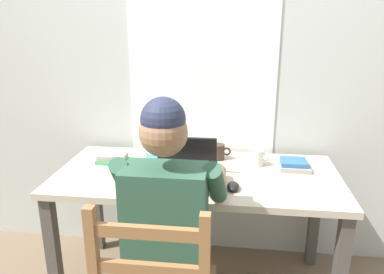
# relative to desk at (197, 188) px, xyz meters

# --- Properties ---
(back_wall) EXTENTS (6.00, 0.08, 2.60)m
(back_wall) POSITION_rel_desk_xyz_m (-0.00, 0.44, 0.65)
(back_wall) COLOR beige
(back_wall) RESTS_ON ground
(desk) EXTENTS (1.54, 0.72, 0.74)m
(desk) POSITION_rel_desk_xyz_m (0.00, 0.00, 0.00)
(desk) COLOR #BCB29E
(desk) RESTS_ON ground
(seated_person) EXTENTS (0.50, 0.60, 1.26)m
(seated_person) POSITION_rel_desk_xyz_m (-0.07, -0.43, 0.06)
(seated_person) COLOR #2D5642
(seated_person) RESTS_ON ground
(laptop) EXTENTS (0.33, 0.33, 0.22)m
(laptop) POSITION_rel_desk_xyz_m (-0.06, -0.10, 0.14)
(laptop) COLOR black
(laptop) RESTS_ON desk
(computer_mouse) EXTENTS (0.06, 0.10, 0.03)m
(computer_mouse) POSITION_rel_desk_xyz_m (0.20, -0.19, 0.11)
(computer_mouse) COLOR black
(computer_mouse) RESTS_ON desk
(coffee_mug_white) EXTENTS (0.11, 0.08, 0.09)m
(coffee_mug_white) POSITION_rel_desk_xyz_m (0.33, 0.15, 0.14)
(coffee_mug_white) COLOR silver
(coffee_mug_white) RESTS_ON desk
(coffee_mug_dark) EXTENTS (0.11, 0.08, 0.09)m
(coffee_mug_dark) POSITION_rel_desk_xyz_m (0.11, 0.22, 0.14)
(coffee_mug_dark) COLOR #38281E
(coffee_mug_dark) RESTS_ON desk
(book_stack_main) EXTENTS (0.17, 0.15, 0.05)m
(book_stack_main) POSITION_rel_desk_xyz_m (0.54, 0.12, 0.12)
(book_stack_main) COLOR gray
(book_stack_main) RESTS_ON desk
(book_stack_side) EXTENTS (0.20, 0.14, 0.06)m
(book_stack_side) POSITION_rel_desk_xyz_m (-0.49, 0.07, 0.12)
(book_stack_side) COLOR #38844C
(book_stack_side) RESTS_ON desk
(paper_pile_near_laptop) EXTENTS (0.22, 0.21, 0.01)m
(paper_pile_near_laptop) POSITION_rel_desk_xyz_m (-0.58, 0.04, 0.10)
(paper_pile_near_laptop) COLOR white
(paper_pile_near_laptop) RESTS_ON desk
(landscape_photo_print) EXTENTS (0.15, 0.12, 0.00)m
(landscape_photo_print) POSITION_rel_desk_xyz_m (-0.28, 0.23, 0.09)
(landscape_photo_print) COLOR teal
(landscape_photo_print) RESTS_ON desk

